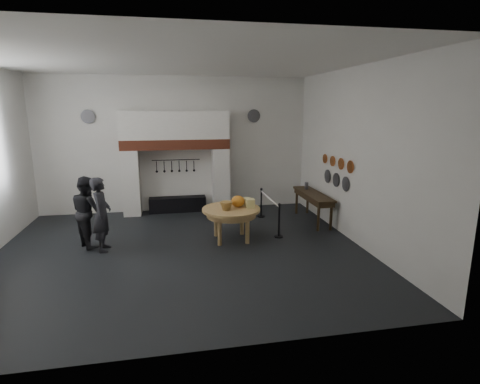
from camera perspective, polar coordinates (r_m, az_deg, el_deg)
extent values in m
cube|color=black|center=(9.49, -8.80, -8.88)|extent=(9.00, 8.00, 0.02)
cube|color=silver|center=(8.90, -9.83, 19.19)|extent=(9.00, 8.00, 0.02)
cube|color=silver|center=(12.89, -9.83, 7.10)|extent=(9.00, 0.02, 4.50)
cube|color=silver|center=(4.99, -7.91, -1.53)|extent=(9.00, 0.02, 4.50)
cube|color=silver|center=(10.09, 17.29, 5.20)|extent=(0.02, 8.00, 4.50)
cube|color=silver|center=(12.77, -16.22, 1.39)|extent=(0.55, 0.70, 2.15)
cube|color=silver|center=(12.82, -2.99, 1.93)|extent=(0.55, 0.70, 2.15)
cube|color=#9E442B|center=(12.54, -9.80, 7.22)|extent=(3.50, 0.72, 0.32)
cube|color=silver|center=(12.50, -9.91, 10.00)|extent=(3.50, 0.70, 0.90)
cube|color=black|center=(12.96, -9.47, -1.85)|extent=(1.90, 0.45, 0.50)
cylinder|color=black|center=(12.87, -9.74, 4.85)|extent=(1.60, 0.02, 0.02)
cylinder|color=tan|center=(9.91, -1.35, -2.68)|extent=(1.85, 1.85, 0.07)
ellipsoid|color=orange|center=(9.99, -0.32, -1.42)|extent=(0.36, 0.36, 0.31)
cube|color=#EDE48E|center=(9.91, 1.54, -1.74)|extent=(0.22, 0.22, 0.24)
cube|color=#E1D386|center=(10.20, 1.07, -1.45)|extent=(0.18, 0.18, 0.20)
cone|color=olive|center=(9.71, -2.09, -2.12)|extent=(0.38, 0.38, 0.22)
ellipsoid|color=olive|center=(10.20, -2.23, -1.65)|extent=(0.31, 0.18, 0.13)
imported|color=black|center=(9.76, -20.33, -3.22)|extent=(0.45, 0.68, 1.84)
imported|color=black|center=(10.22, -22.18, -2.78)|extent=(1.05, 1.11, 1.81)
cube|color=#322312|center=(11.75, 11.09, -0.32)|extent=(0.55, 2.20, 0.06)
cylinder|color=#4D4D52|center=(12.26, 10.09, 0.94)|extent=(0.12, 0.12, 0.22)
cylinder|color=#C6662D|center=(10.29, 16.46, 3.70)|extent=(0.03, 0.34, 0.34)
cylinder|color=#C6662D|center=(10.77, 15.14, 4.16)|extent=(0.03, 0.32, 0.32)
cylinder|color=#C6662D|center=(11.27, 13.93, 4.59)|extent=(0.03, 0.30, 0.30)
cylinder|color=#C6662D|center=(11.76, 12.82, 4.97)|extent=(0.03, 0.28, 0.28)
cylinder|color=#4C4C51|center=(10.55, 15.80, 1.19)|extent=(0.03, 0.40, 0.40)
cylinder|color=#4C4C51|center=(11.08, 14.43, 1.80)|extent=(0.03, 0.40, 0.40)
cylinder|color=#4C4C51|center=(11.61, 13.19, 2.36)|extent=(0.03, 0.40, 0.40)
cylinder|color=#4C4C51|center=(13.03, -22.14, 10.61)|extent=(0.44, 0.03, 0.44)
cylinder|color=#4C4C51|center=(13.13, 2.12, 11.52)|extent=(0.44, 0.03, 0.44)
cylinder|color=black|center=(10.26, 5.96, -4.47)|extent=(0.05, 0.05, 0.90)
cylinder|color=black|center=(12.12, 3.26, -1.74)|extent=(0.05, 0.05, 0.90)
cylinder|color=silver|center=(11.08, 4.53, -1.00)|extent=(0.04, 2.00, 0.04)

